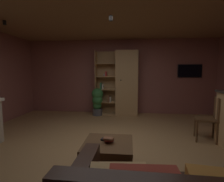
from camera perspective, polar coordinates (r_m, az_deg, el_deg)
floor at (r=3.34m, az=-0.73°, el=-19.17°), size 6.39×5.96×0.02m
wall_back at (r=6.02m, az=2.52°, el=4.72°), size 6.51×0.06×2.53m
ceiling at (r=3.21m, az=-0.80°, el=26.48°), size 6.39×5.96×0.02m
window_pane_back at (r=6.01m, az=-0.39°, el=4.91°), size 0.72×0.01×0.95m
bookshelf_cabinet at (r=5.75m, az=3.93°, el=2.51°), size 1.40×0.41×2.12m
coffee_table at (r=2.57m, az=-1.30°, el=-18.33°), size 0.69×0.68×0.44m
table_book_0 at (r=2.60m, az=-2.05°, el=-15.68°), size 0.15×0.12×0.03m
table_book_1 at (r=2.53m, az=-1.00°, el=-15.76°), size 0.14×0.10×0.03m
table_book_2 at (r=2.48m, az=-1.21°, el=-15.49°), size 0.15×0.11×0.03m
dining_chair at (r=4.11m, az=29.82°, el=-7.15°), size 0.51×0.51×0.92m
potted_floor_plant at (r=5.70m, az=-4.87°, el=-3.16°), size 0.38×0.39×0.90m
wall_mounted_tv at (r=6.26m, az=24.29°, el=6.06°), size 0.76×0.06×0.43m
track_light_spot_0 at (r=4.50m, az=-31.99°, el=18.59°), size 0.07×0.07×0.09m
track_light_spot_1 at (r=3.60m, az=-0.39°, el=22.89°), size 0.07×0.07×0.09m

